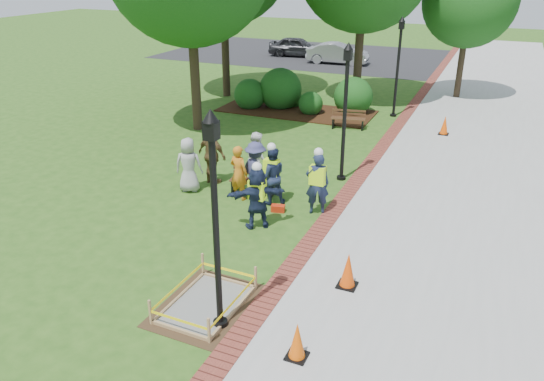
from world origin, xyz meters
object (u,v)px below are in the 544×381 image
at_px(wet_concrete_pad, 206,296).
at_px(hivis_worker_b, 317,181).
at_px(lamp_near, 215,209).
at_px(hivis_worker_a, 257,195).
at_px(cone_front, 297,341).
at_px(bench_near, 253,186).
at_px(hivis_worker_c, 272,174).

xyz_separation_m(wet_concrete_pad, hivis_worker_b, (0.64, 4.95, 0.71)).
height_order(lamp_near, hivis_worker_a, lamp_near).
relative_size(lamp_near, hivis_worker_b, 2.24).
xyz_separation_m(cone_front, lamp_near, (-1.68, 0.27, 2.12)).
distance_m(bench_near, hivis_worker_c, 1.08).
bearing_deg(hivis_worker_b, bench_near, 167.65).
bearing_deg(hivis_worker_b, hivis_worker_a, -129.13).
bearing_deg(cone_front, hivis_worker_b, 105.82).
xyz_separation_m(bench_near, hivis_worker_b, (2.16, -0.47, 0.71)).
xyz_separation_m(bench_near, cone_front, (3.76, -6.11, 0.12)).
distance_m(hivis_worker_a, hivis_worker_c, 1.52).
relative_size(cone_front, hivis_worker_b, 0.39).
relative_size(wet_concrete_pad, bench_near, 1.66).
distance_m(hivis_worker_b, hivis_worker_c, 1.40).
bearing_deg(cone_front, hivis_worker_c, 117.57).
distance_m(wet_concrete_pad, bench_near, 5.63).
height_order(bench_near, cone_front, cone_front).
bearing_deg(hivis_worker_c, cone_front, -62.43).
xyz_separation_m(wet_concrete_pad, hivis_worker_a, (-0.50, 3.54, 0.67)).
xyz_separation_m(bench_near, lamp_near, (2.08, -5.84, 2.24)).
bearing_deg(bench_near, wet_concrete_pad, -74.34).
bearing_deg(hivis_worker_c, wet_concrete_pad, -81.45).
height_order(wet_concrete_pad, cone_front, cone_front).
xyz_separation_m(cone_front, hivis_worker_b, (-1.60, 5.64, 0.58)).
bearing_deg(hivis_worker_a, hivis_worker_c, 99.69).
bearing_deg(lamp_near, wet_concrete_pad, 142.82).
bearing_deg(hivis_worker_a, hivis_worker_b, 50.87).
distance_m(wet_concrete_pad, cone_front, 2.34).
bearing_deg(hivis_worker_a, wet_concrete_pad, -81.93).
xyz_separation_m(lamp_near, hivis_worker_a, (-1.06, 3.97, -1.58)).
height_order(wet_concrete_pad, hivis_worker_b, hivis_worker_b).
distance_m(hivis_worker_a, hivis_worker_b, 1.81).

